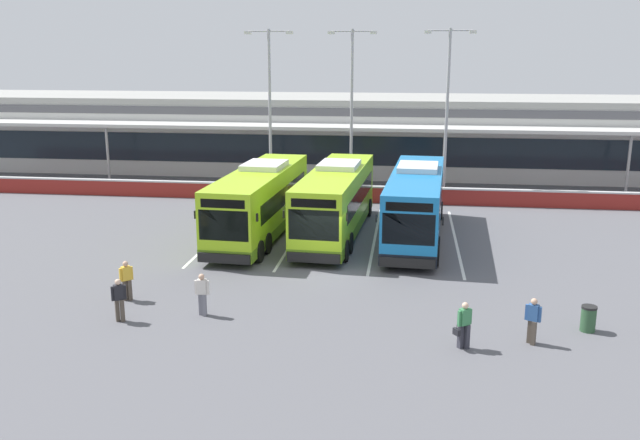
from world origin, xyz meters
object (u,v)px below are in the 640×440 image
pedestrian_approaching_bus (119,299)px  coach_bus_left_centre (336,202)px  lamp_post_east (447,103)px  pedestrian_with_handbag (464,324)px  lamp_post_centre (352,101)px  litter_bin (588,318)px  coach_bus_centre (416,205)px  coach_bus_leftmost (260,203)px  pedestrian_near_bin (126,279)px  pedestrian_child (202,293)px  pedestrian_in_dark_coat (533,319)px  lamp_post_west (270,101)px

pedestrian_approaching_bus → coach_bus_left_centre: bearing=63.3°
lamp_post_east → pedestrian_approaching_bus: bearing=-118.7°
pedestrian_with_handbag → lamp_post_centre: lamp_post_centre is taller
lamp_post_east → litter_bin: 23.04m
pedestrian_with_handbag → lamp_post_centre: (-5.89, 25.05, 5.43)m
coach_bus_left_centre → coach_bus_centre: same height
coach_bus_leftmost → pedestrian_with_handbag: bearing=-53.6°
pedestrian_with_handbag → litter_bin: pedestrian_with_handbag is taller
pedestrian_with_handbag → pedestrian_near_bin: bearing=167.4°
pedestrian_near_bin → lamp_post_centre: (6.97, 22.17, 5.42)m
coach_bus_left_centre → pedestrian_near_bin: size_ratio=7.58×
coach_bus_leftmost → lamp_post_centre: 13.25m
coach_bus_leftmost → coach_bus_left_centre: size_ratio=1.00×
coach_bus_leftmost → pedestrian_near_bin: bearing=-107.0°
coach_bus_leftmost → pedestrian_child: size_ratio=7.58×
pedestrian_near_bin → pedestrian_approaching_bus: (0.60, -2.10, 0.00)m
pedestrian_in_dark_coat → litter_bin: bearing=32.3°
pedestrian_approaching_bus → lamp_post_centre: (6.37, 24.27, 5.42)m
pedestrian_child → litter_bin: size_ratio=1.74×
pedestrian_approaching_bus → lamp_post_centre: bearing=75.3°
pedestrian_child → pedestrian_approaching_bus: same height
pedestrian_child → pedestrian_with_handbag: bearing=-10.5°
pedestrian_approaching_bus → lamp_post_west: size_ratio=0.15×
coach_bus_leftmost → pedestrian_near_bin: 10.82m
pedestrian_with_handbag → pedestrian_child: bearing=169.5°
lamp_post_west → pedestrian_in_dark_coat: bearing=-59.9°
lamp_post_west → litter_bin: lamp_post_west is taller
pedestrian_in_dark_coat → lamp_post_west: (-13.70, 23.67, 5.42)m
pedestrian_with_handbag → litter_bin: 4.94m
coach_bus_leftmost → litter_bin: (14.19, -11.14, -1.32)m
lamp_post_west → pedestrian_approaching_bus: bearing=-92.2°
litter_bin → lamp_post_centre: bearing=114.3°
coach_bus_centre → pedestrian_with_handbag: coach_bus_centre is taller
coach_bus_leftmost → lamp_post_centre: (3.81, 11.86, 4.50)m
pedestrian_in_dark_coat → pedestrian_approaching_bus: (-14.59, 0.10, 0.00)m
coach_bus_left_centre → litter_bin: size_ratio=13.20×
pedestrian_approaching_bus → lamp_post_centre: lamp_post_centre is taller
coach_bus_centre → lamp_post_east: (1.93, 10.37, 4.50)m
coach_bus_left_centre → coach_bus_leftmost: bearing=-171.4°
pedestrian_in_dark_coat → litter_bin: size_ratio=1.74×
lamp_post_east → pedestrian_with_handbag: bearing=-91.0°
coach_bus_leftmost → lamp_post_centre: bearing=72.2°
pedestrian_with_handbag → lamp_post_west: size_ratio=0.15×
litter_bin → pedestrian_near_bin: bearing=177.2°
coach_bus_leftmost → lamp_post_west: lamp_post_west is taller
coach_bus_centre → lamp_post_centre: lamp_post_centre is taller
coach_bus_left_centre → coach_bus_centre: (4.21, -0.20, 0.00)m
pedestrian_child → pedestrian_in_dark_coat: bearing=-5.2°
pedestrian_with_handbag → pedestrian_approaching_bus: size_ratio=1.00×
pedestrian_with_handbag → lamp_post_east: 24.57m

